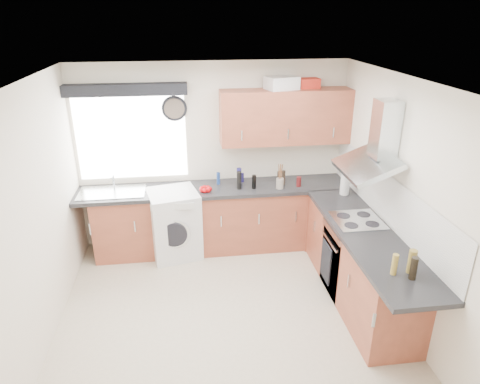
{
  "coord_description": "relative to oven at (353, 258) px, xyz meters",
  "views": [
    {
      "loc": [
        -0.37,
        -3.75,
        3.07
      ],
      "look_at": [
        0.25,
        0.85,
        1.1
      ],
      "focal_mm": 32.0,
      "sensor_mm": 36.0,
      "label": 1
    }
  ],
  "objects": [
    {
      "name": "ground_plane",
      "position": [
        -1.5,
        -0.3,
        -0.42
      ],
      "size": [
        3.6,
        3.6,
        0.0
      ],
      "primitive_type": "plane",
      "color": "beige"
    },
    {
      "name": "ceiling",
      "position": [
        -1.5,
        -0.3,
        2.08
      ],
      "size": [
        3.6,
        3.6,
        0.02
      ],
      "primitive_type": "cube",
      "color": "white",
      "rests_on": "wall_back"
    },
    {
      "name": "wall_back",
      "position": [
        -1.5,
        1.5,
        0.82
      ],
      "size": [
        3.6,
        0.02,
        2.5
      ],
      "primitive_type": "cube",
      "color": "silver",
      "rests_on": "ground_plane"
    },
    {
      "name": "wall_front",
      "position": [
        -1.5,
        -2.1,
        0.82
      ],
      "size": [
        3.6,
        0.02,
        2.5
      ],
      "primitive_type": "cube",
      "color": "silver",
      "rests_on": "ground_plane"
    },
    {
      "name": "wall_left",
      "position": [
        -3.3,
        -0.3,
        0.82
      ],
      "size": [
        0.02,
        3.6,
        2.5
      ],
      "primitive_type": "cube",
      "color": "silver",
      "rests_on": "ground_plane"
    },
    {
      "name": "wall_right",
      "position": [
        0.3,
        -0.3,
        0.82
      ],
      "size": [
        0.02,
        3.6,
        2.5
      ],
      "primitive_type": "cube",
      "color": "silver",
      "rests_on": "ground_plane"
    },
    {
      "name": "window",
      "position": [
        -2.55,
        1.49,
        1.12
      ],
      "size": [
        1.4,
        0.02,
        1.1
      ],
      "primitive_type": "cube",
      "color": "silver",
      "rests_on": "wall_back"
    },
    {
      "name": "window_blind",
      "position": [
        -2.55,
        1.4,
        1.76
      ],
      "size": [
        1.5,
        0.18,
        0.14
      ],
      "primitive_type": "cube",
      "color": "black",
      "rests_on": "wall_back"
    },
    {
      "name": "splashback",
      "position": [
        0.29,
        0.0,
        0.75
      ],
      "size": [
        0.01,
        3.0,
        0.54
      ],
      "primitive_type": "cube",
      "color": "white",
      "rests_on": "wall_right"
    },
    {
      "name": "base_cab_back",
      "position": [
        -1.6,
        1.21,
        0.01
      ],
      "size": [
        3.0,
        0.58,
        0.86
      ],
      "primitive_type": "cube",
      "color": "brown",
      "rests_on": "ground_plane"
    },
    {
      "name": "base_cab_corner",
      "position": [
        0.0,
        1.2,
        0.01
      ],
      "size": [
        0.6,
        0.6,
        0.86
      ],
      "primitive_type": "cube",
      "color": "brown",
      "rests_on": "ground_plane"
    },
    {
      "name": "base_cab_right",
      "position": [
        0.01,
        -0.15,
        0.01
      ],
      "size": [
        0.58,
        2.1,
        0.86
      ],
      "primitive_type": "cube",
      "color": "brown",
      "rests_on": "ground_plane"
    },
    {
      "name": "worktop_back",
      "position": [
        -1.5,
        1.2,
        0.46
      ],
      "size": [
        3.6,
        0.62,
        0.05
      ],
      "primitive_type": "cube",
      "color": "black",
      "rests_on": "base_cab_back"
    },
    {
      "name": "worktop_right",
      "position": [
        0.0,
        -0.3,
        0.46
      ],
      "size": [
        0.62,
        2.42,
        0.05
      ],
      "primitive_type": "cube",
      "color": "black",
      "rests_on": "base_cab_right"
    },
    {
      "name": "sink",
      "position": [
        -2.83,
        1.2,
        0.52
      ],
      "size": [
        0.84,
        0.46,
        0.1
      ],
      "primitive_type": null,
      "color": "silver",
      "rests_on": "worktop_back"
    },
    {
      "name": "oven",
      "position": [
        0.0,
        0.0,
        0.0
      ],
      "size": [
        0.56,
        0.58,
        0.85
      ],
      "primitive_type": "cube",
      "color": "black",
      "rests_on": "ground_plane"
    },
    {
      "name": "hob_plate",
      "position": [
        0.0,
        0.0,
        0.49
      ],
      "size": [
        0.52,
        0.52,
        0.01
      ],
      "primitive_type": "cube",
      "color": "silver",
      "rests_on": "worktop_right"
    },
    {
      "name": "extractor_hood",
      "position": [
        0.1,
        -0.0,
        1.34
      ],
      "size": [
        0.52,
        0.78,
        0.66
      ],
      "primitive_type": null,
      "color": "silver",
      "rests_on": "wall_right"
    },
    {
      "name": "upper_cabinets",
      "position": [
        -0.55,
        1.32,
        1.38
      ],
      "size": [
        1.7,
        0.35,
        0.7
      ],
      "primitive_type": "cube",
      "color": "brown",
      "rests_on": "wall_back"
    },
    {
      "name": "washing_machine",
      "position": [
        -2.06,
        1.1,
        0.03
      ],
      "size": [
        0.74,
        0.72,
        0.91
      ],
      "primitive_type": "cube",
      "rotation": [
        0.0,
        0.0,
        0.22
      ],
      "color": "silver",
      "rests_on": "ground_plane"
    },
    {
      "name": "wall_clock",
      "position": [
        -1.98,
        1.46,
        1.49
      ],
      "size": [
        0.32,
        0.04,
        0.32
      ],
      "primitive_type": "cylinder",
      "rotation": [
        1.57,
        0.0,
        0.0
      ],
      "color": "black",
      "rests_on": "wall_back"
    },
    {
      "name": "casserole",
      "position": [
        -0.61,
        1.34,
        1.81
      ],
      "size": [
        0.45,
        0.37,
        0.16
      ],
      "primitive_type": "cube",
      "rotation": [
        0.0,
        0.0,
        0.28
      ],
      "color": "silver",
      "rests_on": "upper_cabinets"
    },
    {
      "name": "storage_box",
      "position": [
        -0.24,
        1.42,
        1.79
      ],
      "size": [
        0.28,
        0.24,
        0.12
      ],
      "primitive_type": "cube",
      "rotation": [
        0.0,
        0.0,
        0.06
      ],
      "color": "red",
      "rests_on": "upper_cabinets"
    },
    {
      "name": "utensil_pot",
      "position": [
        -0.65,
        1.05,
        0.55
      ],
      "size": [
        0.11,
        0.11,
        0.14
      ],
      "primitive_type": "cylinder",
      "rotation": [
        0.0,
        0.0,
        -0.11
      ],
      "color": "gray",
      "rests_on": "worktop_back"
    },
    {
      "name": "kitchen_roll",
      "position": [
        0.12,
        0.75,
        0.61
      ],
      "size": [
        0.12,
        0.12,
        0.25
      ],
      "primitive_type": "cylinder",
      "rotation": [
        0.0,
        0.0,
        -0.08
      ],
      "color": "silver",
      "rests_on": "worktop_right"
    },
    {
      "name": "tomato_cluster",
      "position": [
        -1.63,
        1.08,
        0.52
      ],
      "size": [
        0.18,
        0.18,
        0.06
      ],
      "primitive_type": null,
      "rotation": [
        0.0,
        0.0,
        0.3
      ],
      "color": "#C0050A",
      "rests_on": "worktop_back"
    },
    {
      "name": "jar_0",
      "position": [
        -1.19,
        1.11,
        0.6
      ],
      "size": [
        0.06,
        0.06,
        0.24
      ],
      "primitive_type": "cylinder",
      "color": "black",
      "rests_on": "worktop_back"
    },
    {
      "name": "jar_1",
      "position": [
        -1.44,
        1.3,
        0.57
      ],
      "size": [
        0.05,
        0.05,
        0.16
      ],
      "primitive_type": "cylinder",
      "color": "navy",
      "rests_on": "worktop_back"
    },
    {
      "name": "jar_2",
      "position": [
        -1.17,
        1.22,
        0.61
      ],
      "size": [
        0.06,
        0.06,
        0.24
      ],
      "primitive_type": "cylinder",
      "color": "navy",
      "rests_on": "worktop_back"
    },
    {
      "name": "jar_3",
      "position": [
        -0.99,
        1.09,
        0.58
      ],
      "size": [
        0.05,
        0.05,
        0.19
      ],
      "primitive_type": "cylinder",
      "color": "black",
      "rests_on": "worktop_back"
    },
    {
      "name": "jar_4",
      "position": [
        -0.39,
        1.08,
        0.55
      ],
      "size": [
        0.06,
        0.06,
        0.13
      ],
      "primitive_type": "cylinder",
      "color": "#4F1012",
      "rests_on": "worktop_back"
    },
    {
      "name": "jar_5",
      "position": [
        -0.63,
        1.24,
        0.57
      ],
      "size": [
        0.04,
        0.04,
        0.17
      ],
      "primitive_type": "cylinder",
      "color": "black",
      "rests_on": "worktop_back"
    },
    {
      "name": "jar_6",
      "position": [
        -0.57,
        1.18,
        0.58
      ],
      "size": [
        0.04,
        0.04,
        0.19
      ],
      "primitive_type": "cylinder",
      "color": "black",
      "rests_on": "worktop_back"
    },
    {
      "name": "jar_7",
      "position": [
        -1.11,
        1.34,
        0.55
      ],
      "size": [
        0.04,
        0.04,
        0.13
      ],
      "primitive_type": "cylinder",
      "color": "#191549",
      "rests_on": "worktop_back"
    },
    {
      "name": "bottle_0",
      "position": [
        0.07,
        -1.04,
        0.6
      ],
      "size": [
        0.07,
        0.07,
        0.23
      ],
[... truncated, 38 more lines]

